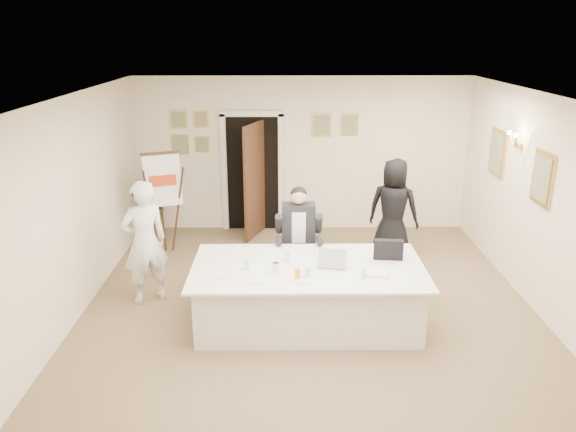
{
  "coord_description": "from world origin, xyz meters",
  "views": [
    {
      "loc": [
        -0.34,
        -6.53,
        3.55
      ],
      "look_at": [
        -0.28,
        0.6,
        1.19
      ],
      "focal_mm": 35.0,
      "sensor_mm": 36.0,
      "label": 1
    }
  ],
  "objects_px": {
    "laptop_bag": "(388,250)",
    "paper_stack": "(375,273)",
    "standing_woman": "(393,209)",
    "seated_man": "(299,237)",
    "steel_jug": "(276,267)",
    "flip_chart": "(164,208)",
    "potted_palm": "(148,204)",
    "laptop": "(331,254)",
    "oj_glass": "(298,274)",
    "conference_table": "(308,294)",
    "standing_man": "(145,242)"
  },
  "relations": [
    {
      "from": "standing_man",
      "to": "steel_jug",
      "type": "xyz_separation_m",
      "value": [
        1.77,
        -0.79,
        -0.02
      ]
    },
    {
      "from": "conference_table",
      "to": "oj_glass",
      "type": "distance_m",
      "value": 0.6
    },
    {
      "from": "laptop_bag",
      "to": "oj_glass",
      "type": "xyz_separation_m",
      "value": [
        -1.17,
        -0.6,
        -0.06
      ]
    },
    {
      "from": "paper_stack",
      "to": "potted_palm",
      "type": "bearing_deg",
      "value": 134.8
    },
    {
      "from": "flip_chart",
      "to": "standing_woman",
      "type": "distance_m",
      "value": 3.73
    },
    {
      "from": "laptop",
      "to": "laptop_bag",
      "type": "relative_size",
      "value": 0.98
    },
    {
      "from": "steel_jug",
      "to": "oj_glass",
      "type": "bearing_deg",
      "value": -41.5
    },
    {
      "from": "flip_chart",
      "to": "steel_jug",
      "type": "distance_m",
      "value": 3.14
    },
    {
      "from": "potted_palm",
      "to": "conference_table",
      "type": "bearing_deg",
      "value": -50.4
    },
    {
      "from": "conference_table",
      "to": "laptop_bag",
      "type": "xyz_separation_m",
      "value": [
        1.03,
        0.22,
        0.51
      ]
    },
    {
      "from": "seated_man",
      "to": "paper_stack",
      "type": "relative_size",
      "value": 4.89
    },
    {
      "from": "steel_jug",
      "to": "flip_chart",
      "type": "bearing_deg",
      "value": 126.52
    },
    {
      "from": "seated_man",
      "to": "steel_jug",
      "type": "height_order",
      "value": "seated_man"
    },
    {
      "from": "laptop_bag",
      "to": "paper_stack",
      "type": "relative_size",
      "value": 1.2
    },
    {
      "from": "conference_table",
      "to": "standing_man",
      "type": "distance_m",
      "value": 2.3
    },
    {
      "from": "flip_chart",
      "to": "paper_stack",
      "type": "relative_size",
      "value": 5.53
    },
    {
      "from": "flip_chart",
      "to": "laptop",
      "type": "relative_size",
      "value": 4.68
    },
    {
      "from": "potted_palm",
      "to": "laptop_bag",
      "type": "bearing_deg",
      "value": -39.43
    },
    {
      "from": "paper_stack",
      "to": "flip_chart",
      "type": "bearing_deg",
      "value": 139.43
    },
    {
      "from": "seated_man",
      "to": "flip_chart",
      "type": "relative_size",
      "value": 0.89
    },
    {
      "from": "standing_woman",
      "to": "laptop_bag",
      "type": "relative_size",
      "value": 4.5
    },
    {
      "from": "conference_table",
      "to": "potted_palm",
      "type": "relative_size",
      "value": 2.55
    },
    {
      "from": "potted_palm",
      "to": "steel_jug",
      "type": "height_order",
      "value": "potted_palm"
    },
    {
      "from": "flip_chart",
      "to": "standing_man",
      "type": "height_order",
      "value": "standing_man"
    },
    {
      "from": "conference_table",
      "to": "flip_chart",
      "type": "relative_size",
      "value": 1.7
    },
    {
      "from": "oj_glass",
      "to": "laptop_bag",
      "type": "bearing_deg",
      "value": 27.05
    },
    {
      "from": "paper_stack",
      "to": "laptop_bag",
      "type": "bearing_deg",
      "value": 63.5
    },
    {
      "from": "laptop_bag",
      "to": "paper_stack",
      "type": "distance_m",
      "value": 0.53
    },
    {
      "from": "oj_glass",
      "to": "steel_jug",
      "type": "height_order",
      "value": "oj_glass"
    },
    {
      "from": "standing_woman",
      "to": "laptop_bag",
      "type": "height_order",
      "value": "standing_woman"
    },
    {
      "from": "standing_woman",
      "to": "steel_jug",
      "type": "height_order",
      "value": "standing_woman"
    },
    {
      "from": "standing_woman",
      "to": "steel_jug",
      "type": "relative_size",
      "value": 15.05
    },
    {
      "from": "laptop",
      "to": "oj_glass",
      "type": "xyz_separation_m",
      "value": [
        -0.43,
        -0.42,
        -0.07
      ]
    },
    {
      "from": "standing_woman",
      "to": "laptop_bag",
      "type": "bearing_deg",
      "value": 100.25
    },
    {
      "from": "standing_man",
      "to": "seated_man",
      "type": "bearing_deg",
      "value": 160.13
    },
    {
      "from": "seated_man",
      "to": "laptop",
      "type": "xyz_separation_m",
      "value": [
        0.38,
        -1.05,
        0.17
      ]
    },
    {
      "from": "steel_jug",
      "to": "potted_palm",
      "type": "bearing_deg",
      "value": 124.16
    },
    {
      "from": "flip_chart",
      "to": "laptop_bag",
      "type": "distance_m",
      "value": 3.94
    },
    {
      "from": "seated_man",
      "to": "standing_woman",
      "type": "bearing_deg",
      "value": 37.3
    },
    {
      "from": "flip_chart",
      "to": "paper_stack",
      "type": "distance_m",
      "value": 4.03
    },
    {
      "from": "conference_table",
      "to": "potted_palm",
      "type": "distance_m",
      "value": 4.34
    },
    {
      "from": "seated_man",
      "to": "steel_jug",
      "type": "distance_m",
      "value": 1.28
    },
    {
      "from": "conference_table",
      "to": "laptop",
      "type": "height_order",
      "value": "laptop"
    },
    {
      "from": "conference_table",
      "to": "standing_woman",
      "type": "xyz_separation_m",
      "value": [
        1.46,
        2.14,
        0.43
      ]
    },
    {
      "from": "laptop",
      "to": "flip_chart",
      "type": "bearing_deg",
      "value": 148.63
    },
    {
      "from": "standing_woman",
      "to": "laptop_bag",
      "type": "distance_m",
      "value": 1.97
    },
    {
      "from": "conference_table",
      "to": "steel_jug",
      "type": "height_order",
      "value": "steel_jug"
    },
    {
      "from": "standing_man",
      "to": "laptop_bag",
      "type": "distance_m",
      "value": 3.22
    },
    {
      "from": "standing_woman",
      "to": "laptop",
      "type": "height_order",
      "value": "standing_woman"
    },
    {
      "from": "flip_chart",
      "to": "potted_palm",
      "type": "bearing_deg",
      "value": 117.33
    }
  ]
}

